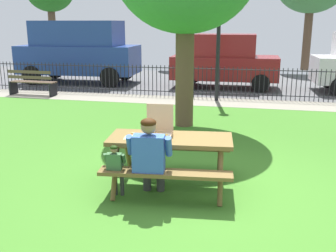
{
  "coord_description": "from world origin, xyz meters",
  "views": [
    {
      "loc": [
        0.78,
        -5.47,
        2.4
      ],
      "look_at": [
        -0.58,
        0.63,
        0.75
      ],
      "focal_mm": 42.17,
      "sensor_mm": 36.0,
      "label": 1
    }
  ],
  "objects": [
    {
      "name": "ground",
      "position": [
        0.0,
        1.64,
        -0.01
      ],
      "size": [
        28.0,
        11.28,
        0.02
      ],
      "primitive_type": "cube",
      "color": "#3C7625"
    },
    {
      "name": "cobblestone_walkway",
      "position": [
        0.0,
        6.58,
        -0.0
      ],
      "size": [
        28.0,
        1.4,
        0.01
      ],
      "primitive_type": "cube",
      "color": "gray"
    },
    {
      "name": "street_asphalt",
      "position": [
        0.0,
        10.73,
        -0.01
      ],
      "size": [
        28.0,
        6.88,
        0.01
      ],
      "primitive_type": "cube",
      "color": "#515154"
    },
    {
      "name": "picnic_table_foreground",
      "position": [
        -0.39,
        -0.06,
        0.6
      ],
      "size": [
        1.94,
        1.65,
        0.79
      ],
      "color": "brown",
      "rests_on": "ground"
    },
    {
      "name": "pizza_box_open",
      "position": [
        -0.57,
        -0.05,
        0.86
      ],
      "size": [
        0.44,
        0.45,
        0.46
      ],
      "color": "tan",
      "rests_on": "picnic_table_foreground"
    },
    {
      "name": "pizza_slice_on_table",
      "position": [
        -0.95,
        -0.15,
        0.78
      ],
      "size": [
        0.25,
        0.31,
        0.02
      ],
      "color": "#F9D478",
      "rests_on": "picnic_table_foreground"
    },
    {
      "name": "adult_at_table",
      "position": [
        -0.56,
        -0.58,
        0.66
      ],
      "size": [
        0.63,
        0.62,
        1.19
      ],
      "color": "#343434",
      "rests_on": "ground"
    },
    {
      "name": "child_at_table",
      "position": [
        -1.03,
        -0.66,
        0.49
      ],
      "size": [
        0.3,
        0.3,
        0.8
      ],
      "color": "#333333",
      "rests_on": "ground"
    },
    {
      "name": "iron_fence_streetside",
      "position": [
        -0.0,
        7.28,
        0.52
      ],
      "size": [
        19.05,
        0.03,
        1.02
      ],
      "color": "black",
      "rests_on": "ground"
    },
    {
      "name": "park_bench_left",
      "position": [
        -6.57,
        6.45,
        0.42
      ],
      "size": [
        1.61,
        0.51,
        0.85
      ],
      "color": "brown",
      "rests_on": "ground"
    },
    {
      "name": "lamp_post_walkway",
      "position": [
        -0.39,
        6.82,
        2.36
      ],
      "size": [
        0.28,
        0.28,
        3.84
      ],
      "color": "black",
      "rests_on": "ground"
    },
    {
      "name": "parked_car_far_left",
      "position": [
        -6.22,
        9.46,
        1.31
      ],
      "size": [
        4.76,
        2.21,
        2.46
      ],
      "color": "navy",
      "rests_on": "ground"
    },
    {
      "name": "parked_car_left",
      "position": [
        -0.37,
        9.46,
        1.01
      ],
      "size": [
        3.92,
        1.86,
        1.98
      ],
      "color": "maroon",
      "rests_on": "ground"
    }
  ]
}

